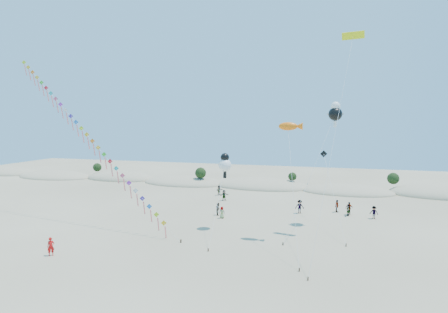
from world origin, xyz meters
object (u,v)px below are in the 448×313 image
Objects in this scene: parafoil_kite at (353,39)px; flyer_foreground at (51,247)px; fish_kite at (291,127)px; kite_train at (85,133)px.

parafoil_kite reaches higher than flyer_foreground.
parafoil_kite is (6.16, 3.96, 9.63)m from fish_kite.
fish_kite is 12.09m from parafoil_kite.
kite_train is 1.27× the size of parafoil_kite.
fish_kite is 26.90m from flyer_foreground.
fish_kite is at bearing -14.02° from flyer_foreground.
kite_train is 34.03m from parafoil_kite.
parafoil_kite is at bearing -13.21° from flyer_foreground.
flyer_foreground is at bearing -149.96° from parafoil_kite.
fish_kite is 0.56× the size of parafoil_kite.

